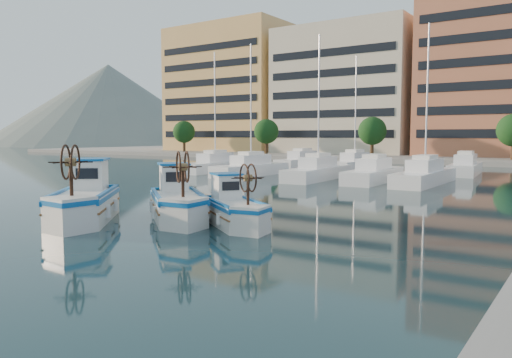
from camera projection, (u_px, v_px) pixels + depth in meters
ground at (197, 228)px, 19.20m from camera, size 300.00×300.00×0.00m
hill_west at (110, 145)px, 188.53m from camera, size 180.00×180.00×60.00m
yacht_marina at (378, 170)px, 43.69m from camera, size 37.63×22.07×11.50m
fishing_boat_a at (85, 199)px, 20.81m from camera, size 4.84×5.10×3.23m
fishing_boat_b at (177, 200)px, 21.04m from camera, size 4.73×4.40×2.97m
fishing_boat_c at (234, 207)px, 19.80m from camera, size 4.13×3.60×2.54m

